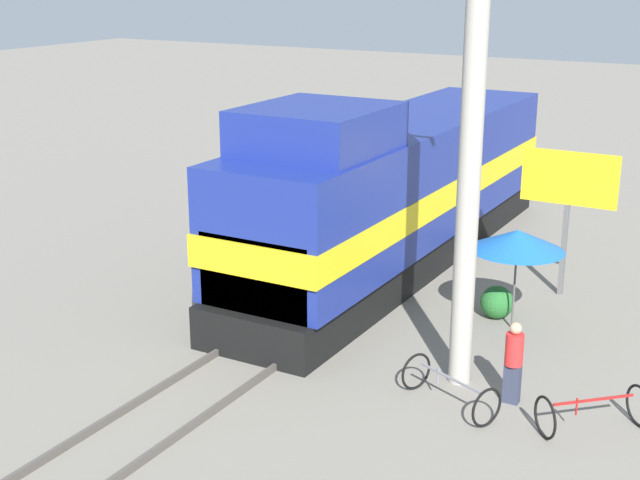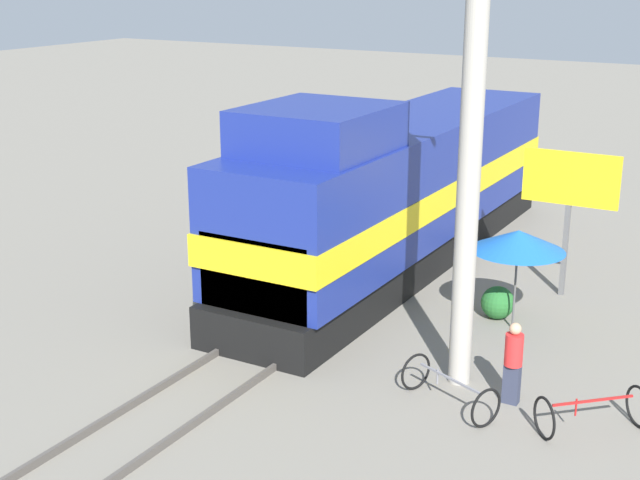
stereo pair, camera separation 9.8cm
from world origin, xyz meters
name	(u,v)px [view 2 (the right image)]	position (x,y,z in m)	size (l,w,h in m)	color
ground_plane	(329,308)	(0.00, 0.00, 0.00)	(120.00, 120.00, 0.00)	slate
rail_near	(303,300)	(-0.72, 0.00, 0.07)	(0.08, 35.53, 0.15)	#4C4742
rail_far	(355,311)	(0.72, 0.00, 0.07)	(0.08, 35.53, 0.15)	#4C4742
locomotive	(394,192)	(0.00, 3.54, 2.09)	(3.12, 15.00, 4.91)	black
utility_pole	(471,146)	(4.13, -2.11, 4.72)	(1.80, 0.43, 9.33)	#9E998E
vendor_umbrella	(518,241)	(4.20, 1.00, 2.08)	(2.09, 2.09, 2.32)	#4C4C4C
billboard_sign	(570,187)	(4.56, 3.71, 2.74)	(2.32, 0.12, 3.61)	#595959
shrub_cluster	(498,303)	(3.69, 1.41, 0.39)	(0.77, 0.77, 0.77)	#236028
person_bystander	(513,360)	(5.30, -2.48, 0.87)	(0.34, 0.34, 1.61)	#2D3347
bicycle	(592,412)	(6.87, -2.84, 0.39)	(1.88, 1.84, 0.76)	black
bicycle_spare	(449,388)	(4.36, -3.23, 0.38)	(2.02, 1.43, 0.74)	black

